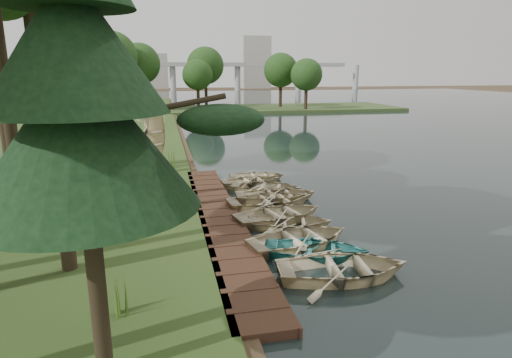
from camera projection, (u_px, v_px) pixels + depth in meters
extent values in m
plane|color=#3D2F1D|center=(259.00, 220.00, 17.32)|extent=(300.00, 300.00, 0.00)
cube|color=black|center=(509.00, 132.00, 42.45)|extent=(130.00, 200.00, 0.05)
cube|color=#382115|center=(220.00, 219.00, 16.96)|extent=(1.60, 16.00, 0.30)
cube|color=#31461F|center=(239.00, 109.00, 66.30)|extent=(50.00, 14.00, 0.45)
cylinder|color=black|center=(77.00, 93.00, 60.86)|extent=(0.50, 0.50, 4.80)
sphere|color=#214216|center=(75.00, 67.00, 59.98)|extent=(5.60, 5.60, 5.60)
cylinder|color=black|center=(126.00, 93.00, 62.23)|extent=(0.50, 0.50, 4.80)
sphere|color=#214216|center=(124.00, 67.00, 61.35)|extent=(5.60, 5.60, 5.60)
cylinder|color=black|center=(173.00, 92.00, 63.60)|extent=(0.50, 0.50, 4.80)
sphere|color=#214216|center=(171.00, 67.00, 62.72)|extent=(5.60, 5.60, 5.60)
cylinder|color=black|center=(217.00, 92.00, 64.97)|extent=(0.50, 0.50, 4.80)
sphere|color=#214216|center=(217.00, 68.00, 64.09)|extent=(5.60, 5.60, 5.60)
cylinder|color=black|center=(260.00, 92.00, 66.34)|extent=(0.50, 0.50, 4.80)
sphere|color=#214216|center=(260.00, 68.00, 65.47)|extent=(5.60, 5.60, 5.60)
cylinder|color=black|center=(301.00, 91.00, 67.72)|extent=(0.50, 0.50, 4.80)
sphere|color=#214216|center=(301.00, 68.00, 66.84)|extent=(5.60, 5.60, 5.60)
cylinder|color=black|center=(340.00, 91.00, 69.09)|extent=(0.50, 0.50, 4.80)
sphere|color=#214216|center=(341.00, 68.00, 68.21)|extent=(5.60, 5.60, 5.60)
cube|color=#A5A5A0|center=(205.00, 64.00, 131.15)|extent=(90.00, 4.00, 1.20)
cylinder|color=#A5A5A0|center=(104.00, 78.00, 125.95)|extent=(1.80, 1.80, 8.00)
cylinder|color=#A5A5A0|center=(173.00, 78.00, 130.07)|extent=(1.80, 1.80, 8.00)
cylinder|color=#A5A5A0|center=(238.00, 78.00, 134.19)|extent=(1.80, 1.80, 8.00)
cylinder|color=#A5A5A0|center=(298.00, 78.00, 138.30)|extent=(1.80, 1.80, 8.00)
cylinder|color=#A5A5A0|center=(356.00, 77.00, 142.42)|extent=(1.80, 1.80, 8.00)
cube|color=#A5A5A0|center=(255.00, 63.00, 153.98)|extent=(10.00, 8.00, 18.00)
cube|color=#A5A5A0|center=(156.00, 71.00, 152.25)|extent=(8.00, 8.00, 12.00)
imported|color=beige|center=(343.00, 265.00, 12.26)|extent=(4.12, 3.14, 0.80)
imported|color=teal|center=(316.00, 248.00, 13.59)|extent=(3.96, 3.41, 0.69)
imported|color=beige|center=(301.00, 236.00, 14.44)|extent=(4.27, 3.49, 0.77)
imported|color=beige|center=(290.00, 220.00, 16.21)|extent=(3.67, 3.00, 0.67)
imported|color=beige|center=(280.00, 212.00, 16.94)|extent=(4.28, 3.51, 0.77)
imported|color=beige|center=(271.00, 198.00, 18.73)|extent=(4.13, 3.14, 0.80)
imported|color=beige|center=(276.00, 193.00, 19.58)|extent=(3.86, 2.84, 0.78)
imported|color=beige|center=(266.00, 185.00, 20.98)|extent=(4.25, 3.76, 0.73)
imported|color=beige|center=(251.00, 179.00, 22.35)|extent=(3.39, 2.59, 0.66)
imported|color=beige|center=(257.00, 175.00, 23.43)|extent=(3.23, 2.46, 0.63)
imported|color=beige|center=(157.00, 159.00, 26.19)|extent=(4.31, 4.19, 0.73)
cylinder|color=black|center=(51.00, 107.00, 11.27)|extent=(0.43, 0.43, 9.30)
cylinder|color=black|center=(4.00, 78.00, 15.57)|extent=(0.45, 0.45, 10.67)
cylinder|color=black|center=(36.00, 84.00, 21.42)|extent=(0.44, 0.44, 9.86)
cylinder|color=black|center=(97.00, 281.00, 7.63)|extent=(0.32, 0.32, 3.84)
cone|color=black|center=(82.00, 132.00, 6.98)|extent=(3.80, 3.80, 2.60)
cone|color=black|center=(73.00, 40.00, 6.64)|extent=(2.90, 2.90, 2.25)
cone|color=#3F661E|center=(126.00, 294.00, 10.00)|extent=(0.60, 0.60, 0.96)
cone|color=#3F661E|center=(136.00, 201.00, 17.11)|extent=(0.60, 0.60, 1.01)
cone|color=#3F661E|center=(108.00, 188.00, 19.05)|extent=(0.60, 0.60, 0.97)
cone|color=#3F661E|center=(173.00, 159.00, 25.19)|extent=(0.60, 0.60, 1.05)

